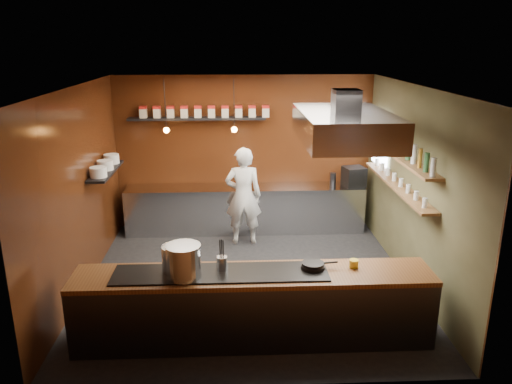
{
  "coord_description": "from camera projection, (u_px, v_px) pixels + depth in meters",
  "views": [
    {
      "loc": [
        -0.23,
        -7.09,
        3.65
      ],
      "look_at": [
        0.12,
        0.4,
        1.33
      ],
      "focal_mm": 35.0,
      "sensor_mm": 36.0,
      "label": 1
    }
  ],
  "objects": [
    {
      "name": "butter_jar",
      "position": [
        354.0,
        264.0,
        6.2
      ],
      "size": [
        0.12,
        0.12,
        0.1
      ],
      "primitive_type": "cylinder",
      "rotation": [
        0.0,
        0.0,
        0.07
      ],
      "color": "yellow",
      "rests_on": "pass_counter"
    },
    {
      "name": "pass_counter",
      "position": [
        253.0,
        306.0,
        6.19
      ],
      "size": [
        4.4,
        0.72,
        0.94
      ],
      "color": "#38383D",
      "rests_on": "floor"
    },
    {
      "name": "window_pane",
      "position": [
        381.0,
        139.0,
        9.03
      ],
      "size": [
        0.0,
        1.0,
        1.0
      ],
      "primitive_type": "plane",
      "rotation": [
        1.57,
        0.0,
        -1.57
      ],
      "color": "white",
      "rests_on": "right_wall"
    },
    {
      "name": "chef",
      "position": [
        243.0,
        196.0,
        9.07
      ],
      "size": [
        0.66,
        0.44,
        1.81
      ],
      "primitive_type": "imported",
      "rotation": [
        0.0,
        0.0,
        3.15
      ],
      "color": "white",
      "rests_on": "floor"
    },
    {
      "name": "floor",
      "position": [
        249.0,
        280.0,
        7.86
      ],
      "size": [
        5.0,
        5.0,
        0.0
      ],
      "primitive_type": "plane",
      "color": "black",
      "rests_on": "ground"
    },
    {
      "name": "plate_shelf",
      "position": [
        106.0,
        171.0,
        8.25
      ],
      "size": [
        0.3,
        1.4,
        0.04
      ],
      "primitive_type": "cube",
      "color": "black",
      "rests_on": "left_wall"
    },
    {
      "name": "right_wall",
      "position": [
        414.0,
        187.0,
        7.53
      ],
      "size": [
        0.0,
        5.0,
        5.0
      ],
      "primitive_type": "plane",
      "rotation": [
        1.57,
        0.0,
        -1.57
      ],
      "color": "#424025",
      "rests_on": "ground"
    },
    {
      "name": "ceiling",
      "position": [
        249.0,
        87.0,
        6.97
      ],
      "size": [
        5.0,
        5.0,
        0.0
      ],
      "primitive_type": "plane",
      "rotation": [
        3.14,
        0.0,
        0.0
      ],
      "color": "silver",
      "rests_on": "back_wall"
    },
    {
      "name": "bottles",
      "position": [
        400.0,
        147.0,
        7.64
      ],
      "size": [
        0.06,
        2.66,
        0.24
      ],
      "color": "silver",
      "rests_on": "bottle_shelf_upper"
    },
    {
      "name": "stockpot_large",
      "position": [
        184.0,
        261.0,
        5.87
      ],
      "size": [
        0.42,
        0.42,
        0.4
      ],
      "primitive_type": "cylinder",
      "rotation": [
        0.0,
        0.0,
        0.02
      ],
      "color": "#B2B5B9",
      "rests_on": "pass_counter"
    },
    {
      "name": "wine_glasses",
      "position": [
        398.0,
        180.0,
        7.8
      ],
      "size": [
        0.07,
        2.37,
        0.13
      ],
      "color": "silver",
      "rests_on": "bottle_shelf_lower"
    },
    {
      "name": "tin_shelf",
      "position": [
        197.0,
        119.0,
        9.42
      ],
      "size": [
        2.6,
        0.26,
        0.04
      ],
      "primitive_type": "cube",
      "color": "black",
      "rests_on": "back_wall"
    },
    {
      "name": "prep_counter",
      "position": [
        245.0,
        209.0,
        9.8
      ],
      "size": [
        4.6,
        0.65,
        0.9
      ],
      "primitive_type": "cube",
      "color": "silver",
      "rests_on": "floor"
    },
    {
      "name": "extractor_hood",
      "position": [
        345.0,
        126.0,
        6.8
      ],
      "size": [
        1.2,
        2.0,
        0.72
      ],
      "color": "#38383D",
      "rests_on": "ceiling"
    },
    {
      "name": "bottle_shelf_upper",
      "position": [
        400.0,
        156.0,
        7.68
      ],
      "size": [
        0.26,
        2.8,
        0.04
      ],
      "primitive_type": "cube",
      "color": "brown",
      "rests_on": "right_wall"
    },
    {
      "name": "storage_tins",
      "position": [
        205.0,
        112.0,
        9.39
      ],
      "size": [
        2.43,
        0.13,
        0.22
      ],
      "color": "beige",
      "rests_on": "tin_shelf"
    },
    {
      "name": "bottle_shelf_lower",
      "position": [
        397.0,
        185.0,
        7.82
      ],
      "size": [
        0.26,
        2.8,
        0.04
      ],
      "primitive_type": "cube",
      "color": "brown",
      "rests_on": "right_wall"
    },
    {
      "name": "espresso_machine",
      "position": [
        354.0,
        177.0,
        9.63
      ],
      "size": [
        0.46,
        0.44,
        0.38
      ],
      "primitive_type": "cube",
      "rotation": [
        0.0,
        0.0,
        0.22
      ],
      "color": "black",
      "rests_on": "prep_counter"
    },
    {
      "name": "back_wall",
      "position": [
        245.0,
        153.0,
        9.8
      ],
      "size": [
        5.0,
        0.0,
        5.0
      ],
      "primitive_type": "plane",
      "rotation": [
        1.57,
        0.0,
        0.0
      ],
      "color": "#3C170B",
      "rests_on": "ground"
    },
    {
      "name": "pendant_left",
      "position": [
        166.0,
        127.0,
        8.78
      ],
      "size": [
        0.1,
        0.1,
        0.95
      ],
      "color": "black",
      "rests_on": "ceiling"
    },
    {
      "name": "left_wall",
      "position": [
        79.0,
        192.0,
        7.3
      ],
      "size": [
        0.0,
        5.0,
        5.0
      ],
      "primitive_type": "plane",
      "rotation": [
        1.57,
        0.0,
        1.57
      ],
      "color": "#3C170B",
      "rests_on": "ground"
    },
    {
      "name": "utensil_crock",
      "position": [
        222.0,
        263.0,
        6.08
      ],
      "size": [
        0.17,
        0.17,
        0.17
      ],
      "primitive_type": "cylinder",
      "rotation": [
        0.0,
        0.0,
        0.28
      ],
      "color": "#B2B4B9",
      "rests_on": "pass_counter"
    },
    {
      "name": "frying_pan",
      "position": [
        313.0,
        265.0,
        6.14
      ],
      "size": [
        0.46,
        0.29,
        0.07
      ],
      "color": "black",
      "rests_on": "pass_counter"
    },
    {
      "name": "stockpot_small",
      "position": [
        176.0,
        259.0,
        6.02
      ],
      "size": [
        0.38,
        0.38,
        0.33
      ],
      "primitive_type": "cylinder",
      "rotation": [
        0.0,
        0.0,
        0.08
      ],
      "color": "silver",
      "rests_on": "pass_counter"
    },
    {
      "name": "pendant_right",
      "position": [
        234.0,
        127.0,
        8.84
      ],
      "size": [
        0.1,
        0.1,
        0.95
      ],
      "color": "black",
      "rests_on": "ceiling"
    },
    {
      "name": "plate_stacks",
      "position": [
        105.0,
        165.0,
        8.22
      ],
      "size": [
        0.26,
        1.16,
        0.16
      ],
      "color": "white",
      "rests_on": "plate_shelf"
    }
  ]
}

